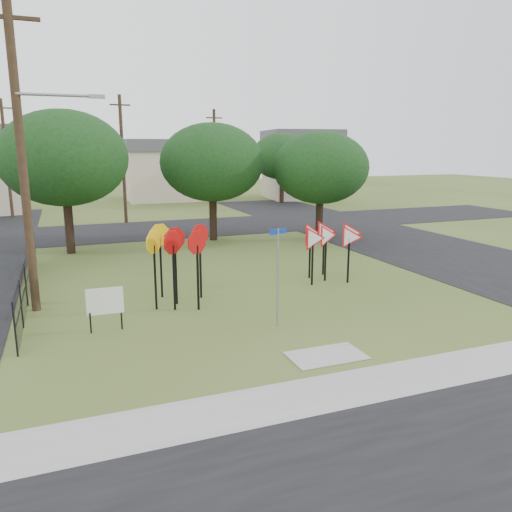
{
  "coord_description": "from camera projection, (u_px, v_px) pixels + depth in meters",
  "views": [
    {
      "loc": [
        -6.16,
        -13.19,
        5.38
      ],
      "look_at": [
        0.09,
        3.0,
        1.6
      ],
      "focal_mm": 35.0,
      "sensor_mm": 36.0,
      "label": 1
    }
  ],
  "objects": [
    {
      "name": "tree_near_mid",
      "position": [
        212.0,
        163.0,
        28.75
      ],
      "size": [
        6.0,
        6.0,
        6.8
      ],
      "color": "black",
      "rests_on": "ground"
    },
    {
      "name": "yield_sign_cluster",
      "position": [
        329.0,
        238.0,
        20.42
      ],
      "size": [
        3.08,
        1.96,
        2.41
      ],
      "color": "black",
      "rests_on": "ground"
    },
    {
      "name": "street_right",
      "position": [
        405.0,
        243.0,
        28.67
      ],
      "size": [
        8.0,
        50.0,
        0.02
      ],
      "primitive_type": "cube",
      "color": "black",
      "rests_on": "ground"
    },
    {
      "name": "utility_pole_main",
      "position": [
        23.0,
        153.0,
        15.78
      ],
      "size": [
        3.55,
        0.33,
        10.0
      ],
      "color": "#402E1D",
      "rests_on": "ground"
    },
    {
      "name": "planting_strip",
      "position": [
        397.0,
        410.0,
        10.41
      ],
      "size": [
        30.0,
        0.8,
        0.02
      ],
      "primitive_type": "cube",
      "color": "#425821",
      "rests_on": "ground"
    },
    {
      "name": "tree_near_right",
      "position": [
        321.0,
        168.0,
        29.1
      ],
      "size": [
        5.6,
        5.6,
        6.33
      ],
      "color": "black",
      "rests_on": "ground"
    },
    {
      "name": "sidewalk",
      "position": [
        365.0,
        385.0,
        11.5
      ],
      "size": [
        30.0,
        1.6,
        0.02
      ],
      "primitive_type": "cube",
      "color": "gray",
      "rests_on": "ground"
    },
    {
      "name": "far_pole_b",
      "position": [
        215.0,
        160.0,
        42.05
      ],
      "size": [
        1.4,
        0.24,
        8.5
      ],
      "color": "#402E1D",
      "rests_on": "ground"
    },
    {
      "name": "street_far",
      "position": [
        164.0,
        229.0,
        33.57
      ],
      "size": [
        60.0,
        8.0,
        0.02
      ],
      "primitive_type": "cube",
      "color": "black",
      "rests_on": "ground"
    },
    {
      "name": "tree_near_left",
      "position": [
        64.0,
        158.0,
        24.96
      ],
      "size": [
        6.4,
        6.4,
        7.27
      ],
      "color": "black",
      "rests_on": "ground"
    },
    {
      "name": "far_pole_a",
      "position": [
        123.0,
        159.0,
        35.53
      ],
      "size": [
        1.4,
        0.24,
        9.0
      ],
      "color": "#402E1D",
      "rests_on": "ground"
    },
    {
      "name": "far_pole_c",
      "position": [
        7.0,
        158.0,
        38.19
      ],
      "size": [
        1.4,
        0.24,
        9.0
      ],
      "color": "#402E1D",
      "rests_on": "ground"
    },
    {
      "name": "ground",
      "position": [
        288.0,
        326.0,
        15.33
      ],
      "size": [
        140.0,
        140.0,
        0.0
      ],
      "primitive_type": "plane",
      "color": "#425821"
    },
    {
      "name": "stop_sign_cluster",
      "position": [
        177.0,
        248.0,
        17.08
      ],
      "size": [
        2.46,
        2.26,
        2.75
      ],
      "color": "black",
      "rests_on": "ground"
    },
    {
      "name": "info_board",
      "position": [
        105.0,
        302.0,
        14.75
      ],
      "size": [
        1.07,
        0.08,
        1.34
      ],
      "color": "black",
      "rests_on": "ground"
    },
    {
      "name": "house_mid",
      "position": [
        164.0,
        169.0,
        52.54
      ],
      "size": [
        8.4,
        8.4,
        6.2
      ],
      "color": "beige",
      "rests_on": "ground"
    },
    {
      "name": "fence_run",
      "position": [
        28.0,
        276.0,
        18.19
      ],
      "size": [
        0.05,
        11.55,
        1.5
      ],
      "color": "black",
      "rests_on": "ground"
    },
    {
      "name": "curb_pad",
      "position": [
        326.0,
        356.0,
        13.14
      ],
      "size": [
        2.0,
        1.2,
        0.02
      ],
      "primitive_type": "cube",
      "color": "gray",
      "rests_on": "ground"
    },
    {
      "name": "street_name_sign",
      "position": [
        278.0,
        271.0,
        14.98
      ],
      "size": [
        0.61,
        0.17,
        3.04
      ],
      "color": "gray",
      "rests_on": "ground"
    },
    {
      "name": "tree_far_right",
      "position": [
        282.0,
        156.0,
        48.47
      ],
      "size": [
        6.0,
        6.0,
        6.8
      ],
      "color": "black",
      "rests_on": "ground"
    },
    {
      "name": "house_right",
      "position": [
        301.0,
        164.0,
        53.71
      ],
      "size": [
        8.3,
        8.3,
        7.2
      ],
      "color": "beige",
      "rests_on": "ground"
    }
  ]
}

